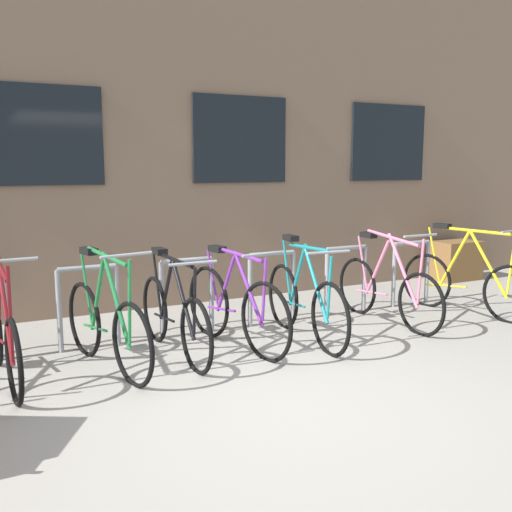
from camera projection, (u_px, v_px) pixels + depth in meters
name	position (u px, v px, depth m)	size (l,w,h in m)	color
ground_plane	(278.00, 398.00, 4.42)	(42.00, 42.00, 0.00)	#9E998E
storefront_building	(90.00, 77.00, 9.66)	(28.00, 6.65, 6.41)	#7A604C
bike_rack	(187.00, 288.00, 6.01)	(6.59, 0.05, 0.82)	gray
bicycle_teal	(305.00, 302.00, 5.88)	(0.44, 1.75, 1.05)	black
bicycle_maroon	(3.00, 336.00, 4.74)	(0.44, 1.69, 1.10)	black
bicycle_purple	(235.00, 307.00, 5.64)	(0.46, 1.71, 1.00)	black
bicycle_pink	(387.00, 289.00, 6.51)	(0.44, 1.75, 1.07)	black
bicycle_black	(174.00, 316.00, 5.41)	(0.44, 1.74, 0.98)	black
bicycle_yellow	(467.00, 282.00, 6.90)	(0.57, 1.73, 1.08)	black
bicycle_green	(106.00, 325.00, 5.03)	(0.49, 1.67, 1.09)	black
planter_box	(457.00, 260.00, 9.00)	(0.70, 0.44, 0.60)	brown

